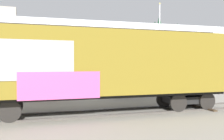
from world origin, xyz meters
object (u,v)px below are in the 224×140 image
(freight_car, at_px, (99,64))
(flagpole, at_px, (160,33))
(parked_car_red, at_px, (38,87))
(parked_car_blue, at_px, (128,85))

(freight_car, bearing_deg, flagpole, 51.21)
(freight_car, relative_size, flagpole, 1.58)
(freight_car, distance_m, flagpole, 14.57)
(flagpole, height_order, parked_car_red, flagpole)
(flagpole, relative_size, parked_car_red, 2.01)
(parked_car_red, distance_m, parked_car_blue, 6.60)
(freight_car, height_order, parked_car_red, freight_car)
(flagpole, bearing_deg, parked_car_red, -158.94)
(freight_car, xyz_separation_m, flagpole, (8.91, 11.08, 3.20))
(flagpole, bearing_deg, parked_car_blue, -136.31)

